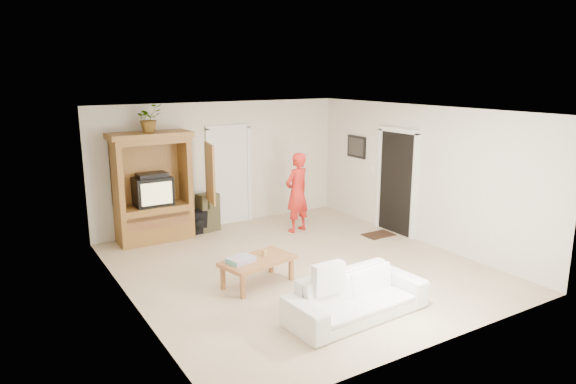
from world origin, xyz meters
name	(u,v)px	position (x,y,z in m)	size (l,w,h in m)	color
floor	(298,267)	(0.00, 0.00, 0.00)	(6.00, 6.00, 0.00)	tan
ceiling	(299,110)	(0.00, 0.00, 2.60)	(6.00, 6.00, 0.00)	white
wall_back	(222,164)	(0.00, 3.00, 1.30)	(5.50, 5.50, 0.00)	silver
wall_front	(441,242)	(0.00, -3.00, 1.30)	(5.50, 5.50, 0.00)	silver
wall_left	(128,215)	(-2.75, 0.00, 1.30)	(6.00, 6.00, 0.00)	silver
wall_right	(420,174)	(2.75, 0.00, 1.30)	(6.00, 6.00, 0.00)	silver
armoire	(154,194)	(-1.58, 2.66, 0.91)	(1.82, 1.14, 2.10)	olive
door_back	(229,177)	(0.15, 2.97, 1.02)	(0.85, 0.05, 2.04)	white
doorway_right	(397,183)	(2.73, 0.60, 1.02)	(0.05, 0.90, 2.04)	black
framed_picture	(357,147)	(2.73, 1.90, 1.60)	(0.03, 0.60, 0.48)	black
doormat	(379,235)	(2.30, 0.60, 0.01)	(0.60, 0.40, 0.02)	#382316
plant	(149,118)	(-1.60, 2.63, 2.36)	(0.47, 0.41, 0.52)	#4C7238
man	(297,192)	(1.06, 1.71, 0.81)	(0.59, 0.39, 1.63)	red
sofa	(357,296)	(-0.32, -1.92, 0.29)	(1.97, 0.77, 0.58)	silver
coffee_table	(258,262)	(-0.93, -0.30, 0.36)	(1.23, 0.84, 0.42)	#A36738
towel	(241,260)	(-1.22, -0.30, 0.46)	(0.38, 0.28, 0.08)	#F953A5
candle	(265,253)	(-0.78, -0.25, 0.47)	(0.08, 0.08, 0.10)	tan
backpack_black	(196,223)	(-0.77, 2.60, 0.23)	(0.38, 0.22, 0.47)	black
backpack_olive	(208,212)	(-0.47, 2.70, 0.39)	(0.41, 0.30, 0.78)	#47442B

